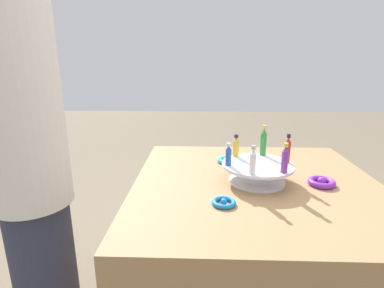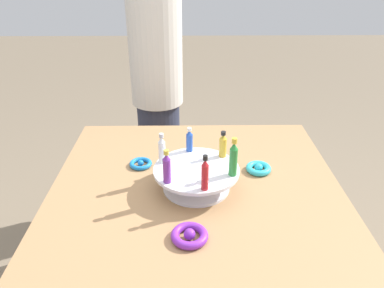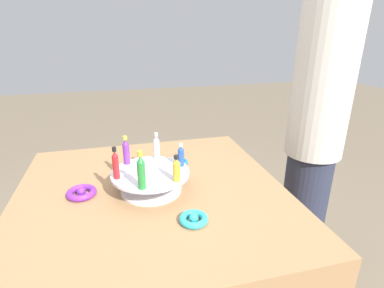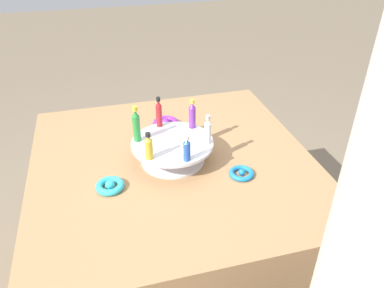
{
  "view_description": "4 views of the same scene",
  "coord_description": "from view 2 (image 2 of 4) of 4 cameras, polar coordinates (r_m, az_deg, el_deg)",
  "views": [
    {
      "loc": [
        1.22,
        -0.24,
        1.24
      ],
      "look_at": [
        0.06,
        -0.28,
        0.91
      ],
      "focal_mm": 28.0,
      "sensor_mm": 36.0,
      "label": 1
    },
    {
      "loc": [
        0.03,
        1.13,
        1.51
      ],
      "look_at": [
        0.01,
        -0.07,
        0.87
      ],
      "focal_mm": 35.0,
      "sensor_mm": 36.0,
      "label": 2
    },
    {
      "loc": [
        -1.06,
        0.1,
        1.33
      ],
      "look_at": [
        0.04,
        -0.18,
        0.89
      ],
      "focal_mm": 28.0,
      "sensor_mm": 36.0,
      "label": 3
    },
    {
      "loc": [
        -0.23,
        -1.16,
        1.55
      ],
      "look_at": [
        0.03,
        -0.15,
        0.89
      ],
      "focal_mm": 35.0,
      "sensor_mm": 36.0,
      "label": 4
    }
  ],
  "objects": [
    {
      "name": "party_table",
      "position": [
        1.61,
        0.59,
        -17.3
      ],
      "size": [
        1.06,
        1.06,
        0.72
      ],
      "color": "#9E754C",
      "rests_on": "ground_plane"
    },
    {
      "name": "display_stand",
      "position": [
        1.35,
        0.67,
        -4.97
      ],
      "size": [
        0.31,
        0.31,
        0.08
      ],
      "color": "silver",
      "rests_on": "party_table"
    },
    {
      "name": "bottle_blue",
      "position": [
        1.42,
        -0.39,
        0.56
      ],
      "size": [
        0.03,
        0.03,
        0.1
      ],
      "color": "#234CAD",
      "rests_on": "display_stand"
    },
    {
      "name": "bottle_clear",
      "position": [
        1.34,
        -4.61,
        -0.81
      ],
      "size": [
        0.03,
        0.03,
        0.12
      ],
      "color": "silver",
      "rests_on": "display_stand"
    },
    {
      "name": "bottle_purple",
      "position": [
        1.23,
        -3.86,
        -3.61
      ],
      "size": [
        0.03,
        0.03,
        0.12
      ],
      "color": "#702D93",
      "rests_on": "display_stand"
    },
    {
      "name": "bottle_red",
      "position": [
        1.19,
        1.99,
        -4.59
      ],
      "size": [
        0.02,
        0.02,
        0.13
      ],
      "color": "#B21E23",
      "rests_on": "display_stand"
    },
    {
      "name": "bottle_green",
      "position": [
        1.27,
        6.33,
        -2.19
      ],
      "size": [
        0.03,
        0.03,
        0.14
      ],
      "color": "#288438",
      "rests_on": "display_stand"
    },
    {
      "name": "bottle_gold",
      "position": [
        1.38,
        4.72,
        -0.16
      ],
      "size": [
        0.03,
        0.03,
        0.1
      ],
      "color": "gold",
      "rests_on": "display_stand"
    },
    {
      "name": "ribbon_bow_purple",
      "position": [
        1.15,
        -0.38,
        -13.75
      ],
      "size": [
        0.11,
        0.11,
        0.04
      ],
      "color": "purple",
      "rests_on": "party_table"
    },
    {
      "name": "ribbon_bow_teal",
      "position": [
        1.49,
        10.1,
        -3.65
      ],
      "size": [
        0.1,
        0.1,
        0.03
      ],
      "color": "#2DB7CC",
      "rests_on": "party_table"
    },
    {
      "name": "ribbon_bow_blue",
      "position": [
        1.51,
        -7.82,
        -2.98
      ],
      "size": [
        0.09,
        0.09,
        0.02
      ],
      "color": "blue",
      "rests_on": "party_table"
    },
    {
      "name": "person_figure",
      "position": [
        2.12,
        -5.39,
        10.09
      ],
      "size": [
        0.29,
        0.29,
        1.69
      ],
      "rotation": [
        0.0,
        0.0,
        1.79
      ],
      "color": "#282D42",
      "rests_on": "ground_plane"
    }
  ]
}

